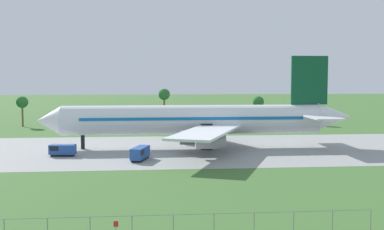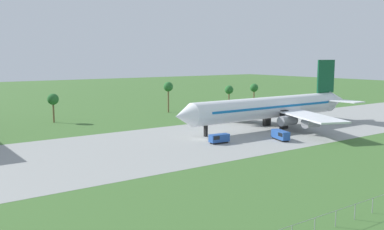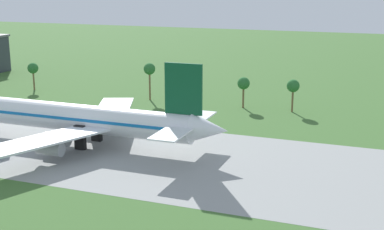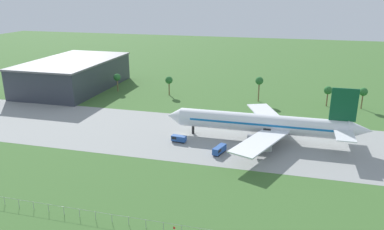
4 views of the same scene
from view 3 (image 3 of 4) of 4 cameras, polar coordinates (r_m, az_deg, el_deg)
The scene contains 2 objects.
jet_airliner at distance 122.20m, azimuth -11.47°, elevation -0.39°, with size 68.34×54.22×19.90m.
palm_tree_row at distance 169.25m, azimuth -6.99°, elevation 4.37°, with size 118.84×3.60×11.55m.
Camera 3 is at (92.69, -97.53, 36.12)m, focal length 50.00 mm.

